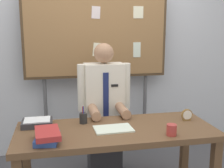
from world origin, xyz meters
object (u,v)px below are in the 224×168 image
Objects in this scene: book_stack at (47,136)px; person at (104,115)px; coffee_mug at (172,130)px; bulletin_board at (97,34)px; paper_tray at (37,123)px; desk_clock at (187,115)px; desk at (116,139)px; pen_holder at (83,118)px; open_notebook at (113,129)px.

person is at bearing 53.28° from book_stack.
person is at bearing 115.69° from coffee_mug.
paper_tray is at bearing -127.04° from bulletin_board.
desk_clock is 1.35m from paper_tray.
coffee_mug reaches higher than desk.
coffee_mug is 1.15m from paper_tray.
bulletin_board reaches higher than book_stack.
desk is 0.35m from pen_holder.
desk is 0.59m from person.
desk is 5.27× the size of open_notebook.
pen_holder reaches higher than desk.
person reaches higher than desk_clock.
paper_tray is (-0.63, 0.22, 0.02)m from open_notebook.
bulletin_board reaches higher than desk_clock.
coffee_mug is at bearing -64.31° from person.
desk_clock is 1.16× the size of coffee_mug.
desk_clock is at bearing 6.87° from desk.
paper_tray is (-0.66, -0.88, -0.74)m from bulletin_board.
desk is 6.47× the size of paper_tray.
book_stack is (-0.57, -1.25, -0.72)m from bulletin_board.
person is 0.69× the size of bulletin_board.
bulletin_board reaches higher than coffee_mug.
person is (0.00, 0.59, 0.02)m from desk.
paper_tray is at bearing -149.68° from person.
pen_holder reaches higher than desk_clock.
pen_holder is at bearing -122.94° from person.
coffee_mug is (-0.29, -0.32, -0.00)m from desk_clock.
person is 4.43× the size of open_notebook.
open_notebook is (-0.03, -0.02, 0.10)m from desk.
open_notebook is at bearing -19.45° from paper_tray.
coffee_mug is 0.78m from pen_holder.
desk is at bearing -17.08° from paper_tray.
coffee_mug is at bearing -32.87° from pen_holder.
pen_holder is (-0.26, 0.19, 0.14)m from desk.
desk is 1.19× the size of person.
coffee_mug reaches higher than book_stack.
pen_holder is at bearing -106.30° from bulletin_board.
desk is 0.10m from open_notebook.
bulletin_board is 19.60× the size of desk_clock.
paper_tray is at bearing 162.92° from desk.
pen_holder is (-0.95, 0.11, 0.00)m from desk_clock.
open_notebook is 3.04× the size of desk_clock.
book_stack is at bearing -130.55° from pen_holder.
bulletin_board reaches higher than desk.
paper_tray reaches higher than open_notebook.
bulletin_board is at bearing 124.50° from desk_clock.
coffee_mug is 0.35× the size of paper_tray.
open_notebook is 0.67m from paper_tray.
person is at bearing -90.04° from bulletin_board.
pen_holder reaches higher than coffee_mug.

